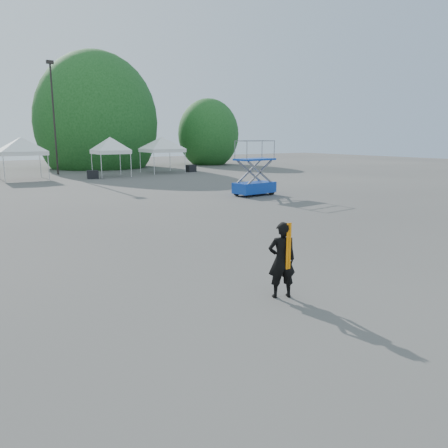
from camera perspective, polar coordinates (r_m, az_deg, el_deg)
ground at (r=11.64m, az=0.57°, el=-5.38°), size 120.00×120.00×0.00m
light_pole_east at (r=42.32m, az=-21.38°, el=13.52°), size 0.60×0.25×9.80m
tree_mid_e at (r=50.61m, az=-16.28°, el=12.59°), size 5.12×5.12×7.79m
tree_far_e at (r=54.18m, az=-2.05°, el=11.63°), size 3.84×3.84×5.84m
tent_e at (r=38.03m, az=-24.99°, el=9.86°), size 4.72×4.72×3.88m
tent_f at (r=38.46m, az=-14.66°, el=10.54°), size 3.86×3.86×3.88m
tent_g at (r=41.79m, az=-8.12°, el=10.83°), size 4.73×4.73×3.88m
man at (r=9.24m, az=7.56°, el=-4.67°), size 0.70×0.59×1.63m
scissor_lift at (r=25.32m, az=4.01°, el=7.31°), size 2.54×1.45×3.14m
crate_mid at (r=37.05m, az=-16.77°, el=6.20°), size 1.00×0.85×0.68m
crate_east at (r=42.66m, az=-4.35°, el=7.26°), size 0.96×0.80×0.68m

